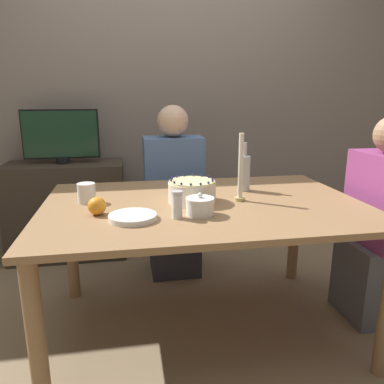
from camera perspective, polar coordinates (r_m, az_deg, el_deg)
The scene contains 15 objects.
ground_plane at distance 2.20m, azimuth 1.63°, elevation -20.00°, with size 12.00×12.00×0.00m, color #8C7556.
wall_behind at distance 3.20m, azimuth -3.40°, elevation 15.48°, with size 8.00×0.05×2.60m.
dining_table at distance 1.91m, azimuth 1.77°, elevation -4.20°, with size 1.59×1.07×0.72m.
cake at distance 1.88m, azimuth 0.00°, elevation 0.12°, with size 0.24×0.24×0.12m.
sugar_bowl at distance 1.68m, azimuth 1.23°, elevation -2.17°, with size 0.13×0.13×0.10m.
sugar_shaker at distance 1.63m, azimuth -2.27°, elevation -1.92°, with size 0.05×0.05×0.12m.
plate_stack at distance 1.64m, azimuth -9.03°, elevation -3.78°, with size 0.21×0.21×0.02m.
candle at distance 1.90m, azimuth 7.39°, elevation 2.91°, with size 0.05×0.05×0.34m.
bottle at distance 2.12m, azimuth 7.95°, elevation 2.97°, with size 0.07×0.07×0.27m.
cup at distance 1.94m, azimuth -15.78°, elevation -0.15°, with size 0.09×0.09×0.10m.
orange_fruit_0 at distance 1.73m, azimuth -14.28°, elevation -2.08°, with size 0.08×0.08×0.08m.
person_man_blue_shirt at distance 2.63m, azimuth -2.78°, elevation -1.58°, with size 0.40×0.34×1.19m.
person_woman_floral at distance 2.34m, azimuth 26.72°, elevation -5.83°, with size 0.34×0.40×1.15m.
side_cabinet at distance 3.09m, azimuth -18.46°, elevation -2.65°, with size 0.88×0.40×0.74m.
tv_monitor at distance 2.98m, azimuth -19.35°, elevation 8.12°, with size 0.56×0.10×0.40m.
Camera 1 is at (-0.37, -1.77, 1.25)m, focal length 35.00 mm.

